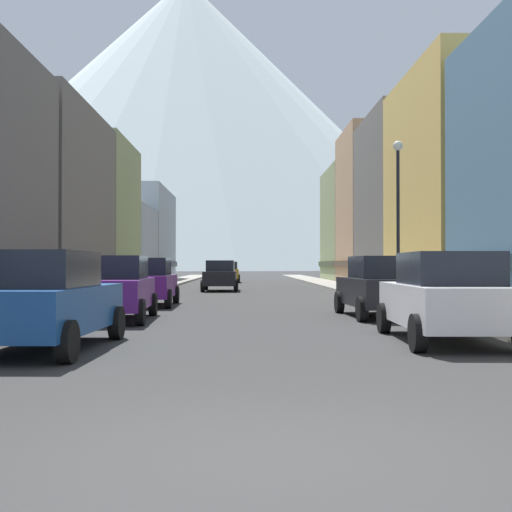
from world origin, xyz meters
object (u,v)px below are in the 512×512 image
Objects in this scene: car_right_1 at (381,286)px; pedestrian_1 at (450,283)px; pedestrian_0 at (89,282)px; pedestrian_2 at (405,279)px; car_left_0 at (44,300)px; car_right_0 at (446,297)px; car_left_2 at (147,282)px; car_driving_1 at (228,272)px; streetlamp_right at (398,197)px; car_driving_0 at (220,275)px; car_left_1 at (114,288)px.

pedestrian_1 is at bearing 29.49° from car_right_1.
pedestrian_1 is (12.50, -5.22, 0.09)m from pedestrian_0.
pedestrian_2 is at bearing 71.19° from car_right_1.
pedestrian_0 is (-2.45, 13.91, -0.04)m from car_left_0.
car_left_0 is 1.00× the size of car_right_0.
car_left_2 is at bearing 158.51° from pedestrian_1.
car_right_1 is at bearing -108.81° from pedestrian_2.
streetlamp_right is (6.95, -32.95, 3.09)m from car_driving_1.
pedestrian_0 is (-10.05, 12.79, -0.04)m from car_right_0.
car_left_0 is 12.65m from car_left_2.
car_right_0 and car_right_1 have the same top height.
car_driving_0 is at bearing 85.27° from car_left_0.
car_driving_1 is at bearing 87.18° from car_left_0.
pedestrian_1 reaches higher than car_driving_0.
car_right_0 is 6.18m from car_right_1.
car_right_1 is at bearing -109.21° from streetlamp_right.
car_right_1 is 7.59m from pedestrian_2.
car_right_1 is 1.02× the size of car_driving_1.
car_right_0 is at bearing -90.04° from car_right_1.
car_left_2 is 0.76× the size of streetlamp_right.
pedestrian_0 is at bearing 128.15° from car_right_0.
car_left_1 is 7.66m from car_right_1.
car_driving_1 is 31.13m from pedestrian_0.
car_left_2 is (0.00, 12.65, 0.00)m from car_left_0.
car_left_0 is 13.29m from pedestrian_1.
streetlamp_right reaches higher than pedestrian_0.
car_driving_0 is at bearing 83.78° from car_left_1.
car_driving_0 is at bearing 101.96° from car_right_0.
pedestrian_0 is 0.91× the size of pedestrian_2.
car_left_2 is at bearing 89.97° from car_left_1.
car_left_0 is 26.70m from car_driving_0.
streetlamp_right is at bearing 52.08° from car_left_0.
car_right_1 is 37.78m from car_driving_1.
car_left_2 is 1.00× the size of car_right_0.
streetlamp_right is at bearing -10.58° from pedestrian_0.
car_left_0 and car_driving_1 have the same top height.
pedestrian_2 is 0.29× the size of streetlamp_right.
car_right_1 is at bearing 6.90° from car_left_1.
car_left_1 is at bearing -149.63° from streetlamp_right.
car_left_2 is 14.13m from car_driving_0.
car_right_0 is at bearing -82.94° from car_driving_1.
car_right_0 is 16.27m from pedestrian_0.
pedestrian_2 reaches higher than car_driving_0.
car_right_0 is 2.61× the size of pedestrian_2.
car_left_1 is 2.59× the size of pedestrian_1.
pedestrian_2 is at bearing 10.40° from car_left_2.
car_driving_0 is (2.20, 26.61, 0.00)m from car_left_0.
pedestrian_0 is 13.55m from pedestrian_1.
car_right_1 is at bearing -74.36° from car_driving_0.
pedestrian_1 reaches higher than pedestrian_0.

